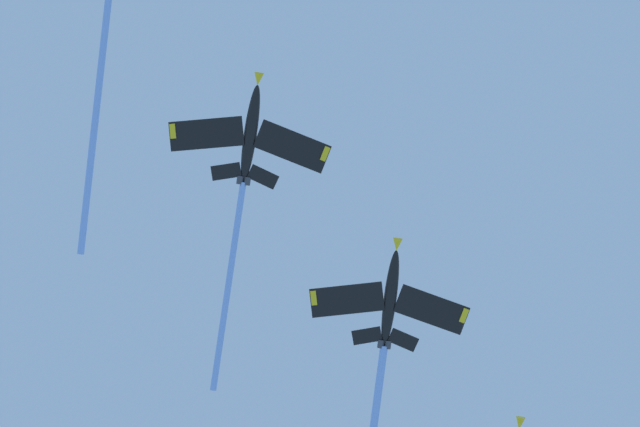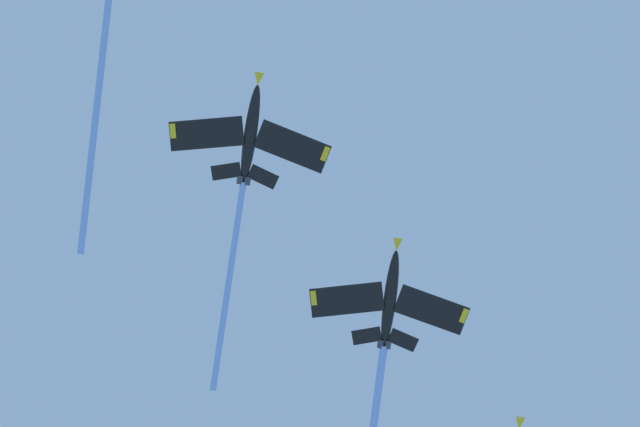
{
  "view_description": "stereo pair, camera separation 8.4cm",
  "coord_description": "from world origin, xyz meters",
  "views": [
    {
      "loc": [
        28.13,
        -5.91,
        1.67
      ],
      "look_at": [
        9.36,
        51.64,
        154.82
      ],
      "focal_mm": 75.25,
      "sensor_mm": 36.0,
      "label": 1
    },
    {
      "loc": [
        28.05,
        -5.94,
        1.67
      ],
      "look_at": [
        9.36,
        51.64,
        154.82
      ],
      "focal_mm": 75.25,
      "sensor_mm": 36.0,
      "label": 2
    }
  ],
  "objects": [
    {
      "name": "jet_second",
      "position": [
        2.16,
        44.02,
        155.73
      ],
      "size": [
        23.15,
        34.24,
        12.95
      ],
      "color": "black"
    },
    {
      "name": "jet_third",
      "position": [
        10.81,
        71.61,
        149.0
      ],
      "size": [
        25.54,
        40.85,
        14.34
      ],
      "color": "black"
    }
  ]
}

